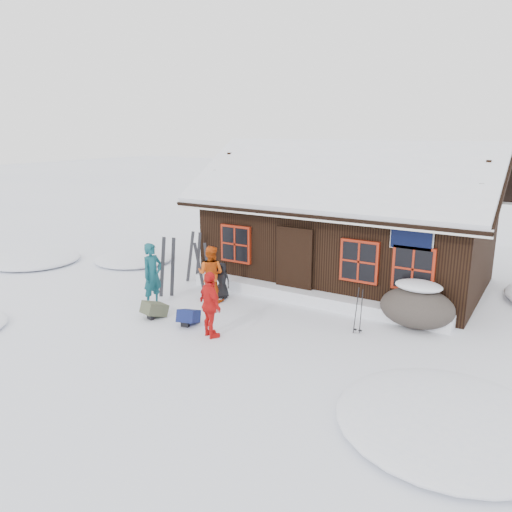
# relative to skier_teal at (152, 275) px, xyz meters

# --- Properties ---
(ground) EXTENTS (120.00, 120.00, 0.00)m
(ground) POSITION_rel_skier_teal_xyz_m (2.06, 0.19, -0.88)
(ground) COLOR white
(ground) RESTS_ON ground
(mountain_hut) EXTENTS (8.90, 6.09, 4.42)m
(mountain_hut) POSITION_rel_skier_teal_xyz_m (3.56, 5.17, 0.69)
(mountain_hut) COLOR black
(mountain_hut) RESTS_ON ground
(snow_drift) EXTENTS (7.60, 0.60, 0.35)m
(snow_drift) POSITION_rel_skier_teal_xyz_m (3.56, 2.44, -0.71)
(snow_drift) COLOR white
(snow_drift) RESTS_ON ground
(snow_mounds) EXTENTS (20.60, 13.20, 0.48)m
(snow_mounds) POSITION_rel_skier_teal_xyz_m (3.71, 2.05, -0.88)
(snow_mounds) COLOR white
(snow_mounds) RESTS_ON ground
(skier_teal) EXTENTS (0.46, 0.67, 1.76)m
(skier_teal) POSITION_rel_skier_teal_xyz_m (0.00, 0.00, 0.00)
(skier_teal) COLOR #114852
(skier_teal) RESTS_ON ground
(skier_orange_left) EXTENTS (0.88, 0.75, 1.59)m
(skier_orange_left) POSITION_rel_skier_teal_xyz_m (1.09, 1.16, -0.08)
(skier_orange_left) COLOR #CD4A0E
(skier_orange_left) RESTS_ON ground
(skier_orange_right) EXTENTS (1.00, 0.76, 1.57)m
(skier_orange_right) POSITION_rel_skier_teal_xyz_m (2.60, -0.87, -0.09)
(skier_orange_right) COLOR red
(skier_orange_right) RESTS_ON ground
(skier_crouched) EXTENTS (0.56, 0.41, 1.05)m
(skier_crouched) POSITION_rel_skier_teal_xyz_m (1.20, 1.53, -0.36)
(skier_crouched) COLOR black
(skier_crouched) RESTS_ON ground
(boulder) EXTENTS (1.79, 1.34, 1.05)m
(boulder) POSITION_rel_skier_teal_xyz_m (6.50, 2.26, -0.35)
(boulder) COLOR #453D37
(boulder) RESTS_ON ground
(ski_pair_left) EXTENTS (0.50, 0.28, 1.81)m
(ski_pair_left) POSITION_rel_skier_teal_xyz_m (-0.21, 0.84, -0.03)
(ski_pair_left) COLOR black
(ski_pair_left) RESTS_ON ground
(ski_pair_mid) EXTENTS (0.59, 0.17, 1.63)m
(ski_pair_mid) POSITION_rel_skier_teal_xyz_m (0.65, 1.42, -0.12)
(ski_pair_mid) COLOR black
(ski_pair_mid) RESTS_ON ground
(ski_pair_right) EXTENTS (0.56, 0.22, 1.67)m
(ski_pair_right) POSITION_rel_skier_teal_xyz_m (-0.47, 2.39, -0.09)
(ski_pair_right) COLOR black
(ski_pair_right) RESTS_ON ground
(ski_poles) EXTENTS (0.21, 0.10, 1.16)m
(ski_poles) POSITION_rel_skier_teal_xyz_m (5.44, 1.13, -0.34)
(ski_poles) COLOR black
(ski_poles) RESTS_ON ground
(backpack_blue) EXTENTS (0.58, 0.67, 0.31)m
(backpack_blue) POSITION_rel_skier_teal_xyz_m (1.69, -0.57, -0.73)
(backpack_blue) COLOR #121B4E
(backpack_blue) RESTS_ON ground
(backpack_olive) EXTENTS (0.55, 0.66, 0.31)m
(backpack_olive) POSITION_rel_skier_teal_xyz_m (0.62, -0.64, -0.72)
(backpack_olive) COLOR #464B35
(backpack_olive) RESTS_ON ground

